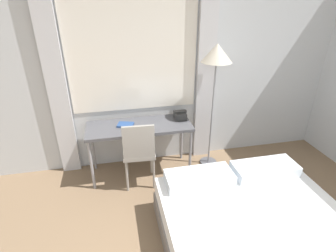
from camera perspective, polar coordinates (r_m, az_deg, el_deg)
wall_back_with_window at (r=3.63m, az=-0.04°, el=11.94°), size 5.76×0.13×2.70m
desk at (r=3.48m, az=-6.24°, el=-0.73°), size 1.37×0.53×0.74m
desk_chair at (r=3.31m, az=-6.36°, el=-5.18°), size 0.42×0.42×0.92m
bed at (r=2.73m, az=20.79°, el=-24.00°), size 1.73×2.03×0.56m
standing_lamp at (r=3.44m, az=10.49°, el=13.81°), size 0.39×0.39×1.75m
telephone at (r=3.60m, az=2.65°, el=2.39°), size 0.17×0.18×0.12m
book at (r=3.46m, az=-9.23°, el=0.29°), size 0.24×0.20×0.02m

